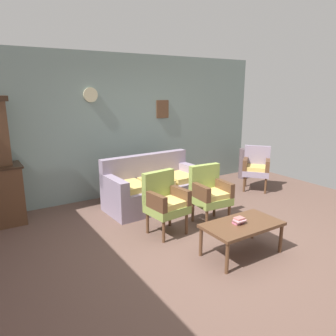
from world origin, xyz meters
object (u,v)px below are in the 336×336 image
at_px(floral_couch, 154,188).
at_px(wingback_chair_by_fireplace, 256,166).
at_px(coffee_table, 242,227).
at_px(armchair_near_cabinet, 210,192).
at_px(book_stack_on_table, 239,221).
at_px(armchair_by_doorway, 165,200).
at_px(floor_vase_by_wall, 243,163).

relative_size(floral_couch, wingback_chair_by_fireplace, 1.97).
bearing_deg(coffee_table, armchair_near_cabinet, 73.17).
height_order(armchair_near_cabinet, book_stack_on_table, armchair_near_cabinet).
distance_m(wingback_chair_by_fireplace, coffee_table, 2.87).
height_order(armchair_near_cabinet, wingback_chair_by_fireplace, same).
bearing_deg(armchair_near_cabinet, coffee_table, -106.83).
relative_size(armchair_by_doorway, armchair_near_cabinet, 1.00).
bearing_deg(wingback_chair_by_fireplace, armchair_near_cabinet, -157.21).
distance_m(armchair_near_cabinet, wingback_chair_by_fireplace, 2.07).
height_order(armchair_near_cabinet, floor_vase_by_wall, armchair_near_cabinet).
bearing_deg(floor_vase_by_wall, coffee_table, -135.47).
bearing_deg(coffee_table, armchair_by_doorway, 114.70).
bearing_deg(armchair_near_cabinet, book_stack_on_table, -109.12).
distance_m(wingback_chair_by_fireplace, book_stack_on_table, 2.88).
height_order(floral_couch, floor_vase_by_wall, floral_couch).
distance_m(armchair_near_cabinet, floor_vase_by_wall, 2.81).
height_order(wingback_chair_by_fireplace, floor_vase_by_wall, wingback_chair_by_fireplace).
relative_size(armchair_near_cabinet, floor_vase_by_wall, 1.28).
height_order(floral_couch, coffee_table, floral_couch).
bearing_deg(armchair_near_cabinet, floor_vase_by_wall, 34.07).
height_order(coffee_table, floor_vase_by_wall, floor_vase_by_wall).
bearing_deg(armchair_near_cabinet, wingback_chair_by_fireplace, 22.79).
height_order(armchair_by_doorway, wingback_chair_by_fireplace, same).
bearing_deg(wingback_chair_by_fireplace, armchair_by_doorway, -164.28).
bearing_deg(book_stack_on_table, wingback_chair_by_fireplace, 38.57).
relative_size(armchair_by_doorway, coffee_table, 0.90).
relative_size(floral_couch, armchair_near_cabinet, 1.97).
height_order(floral_couch, wingback_chair_by_fireplace, same).
xyz_separation_m(armchair_by_doorway, armchair_near_cabinet, (0.79, -0.04, 0.00)).
height_order(armchair_by_doorway, armchair_near_cabinet, same).
relative_size(armchair_by_doorway, wingback_chair_by_fireplace, 1.00).
xyz_separation_m(armchair_near_cabinet, wingback_chair_by_fireplace, (1.91, 0.80, 0.00)).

